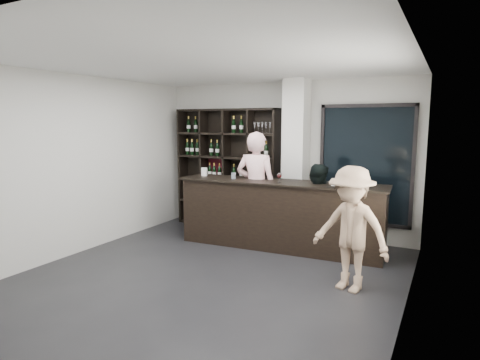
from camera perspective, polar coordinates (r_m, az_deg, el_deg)
The scene contains 12 objects.
floor at distance 5.71m, azimuth -4.69°, elevation -13.90°, with size 5.00×5.50×0.01m, color black.
wine_shelf at distance 8.13m, azimuth -1.88°, elevation 1.61°, with size 2.20×0.35×2.40m, color black, non-canonical shape.
structural_column at distance 7.38m, azimuth 7.90°, elevation 2.80°, with size 0.40×0.40×2.90m, color silver.
glass_panel at distance 7.29m, azimuth 17.40°, elevation 2.03°, with size 1.60×0.08×2.10m.
tasting_counter at distance 6.86m, azimuth 5.68°, elevation -4.95°, with size 3.50×0.72×1.15m.
taster_pink at distance 7.07m, azimuth 2.28°, elevation -1.13°, with size 0.72×0.47×1.98m, color #F8C0C1.
taster_black at distance 6.72m, azimuth 10.77°, elevation -3.97°, with size 0.72×0.56×1.47m, color black.
customer at distance 5.29m, azimuth 15.48°, elevation -6.75°, with size 1.04×0.60×1.60m, color #A07F64.
wine_glass at distance 6.61m, azimuth 5.63°, elevation 0.42°, with size 0.08×0.08×0.18m, color white, non-canonical shape.
spit_cup at distance 7.03m, azimuth -0.94°, elevation 0.61°, with size 0.08×0.08×0.11m, color #ABC0CA.
napkin_stack at distance 6.49m, azimuth 13.40°, elevation -0.65°, with size 0.12×0.12×0.02m, color white.
card_stand at distance 7.44m, azimuth -5.11°, elevation 1.18°, with size 0.10×0.05×0.15m, color white.
Camera 1 is at (2.87, -4.44, 2.15)m, focal length 30.00 mm.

